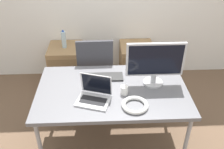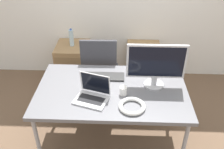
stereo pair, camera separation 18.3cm
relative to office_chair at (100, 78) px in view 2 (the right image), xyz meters
The scene contains 11 objects.
ground_plane 0.87m from the office_chair, 75.99° to the right, with size 14.00×14.00×0.00m, color brown.
desk 0.85m from the office_chair, 75.99° to the right, with size 1.56×0.94×0.77m.
office_chair is the anchor object (origin of this frame).
cabinet_left 0.69m from the office_chair, 132.36° to the left, with size 0.49×0.51×0.63m.
cabinet_right 0.80m from the office_chair, 39.25° to the left, with size 0.49×0.51×0.63m.
water_bottle 0.78m from the office_chair, 132.24° to the left, with size 0.07×0.07×0.27m.
laptop_center 1.01m from the office_chair, 89.64° to the right, with size 0.37×0.33×0.25m.
monitor 1.12m from the office_chair, 46.94° to the right, with size 0.59×0.21×0.48m.
keyboard 0.68m from the office_chair, 79.97° to the right, with size 0.44×0.16×0.02m.
coffee_cup_white 0.99m from the office_chair, 69.89° to the right, with size 0.07×0.07×0.09m.
cable_coil 1.18m from the office_chair, 69.46° to the right, with size 0.25×0.25×0.04m.
Camera 2 is at (0.09, -2.08, 2.33)m, focal length 40.00 mm.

